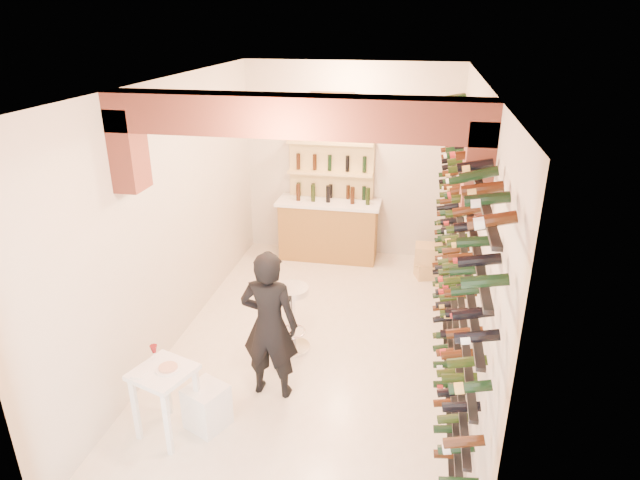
{
  "coord_description": "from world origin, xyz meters",
  "views": [
    {
      "loc": [
        1.14,
        -5.72,
        3.84
      ],
      "look_at": [
        0.0,
        0.3,
        1.3
      ],
      "focal_mm": 30.5,
      "sensor_mm": 36.0,
      "label": 1
    }
  ],
  "objects_px": {
    "chrome_barstool": "(292,314)",
    "tasting_table": "(164,382)",
    "white_stool": "(207,407)",
    "wine_rack": "(451,239)",
    "crate_lower": "(429,270)",
    "back_counter": "(328,228)",
    "person": "(269,325)"
  },
  "relations": [
    {
      "from": "back_counter",
      "to": "chrome_barstool",
      "type": "bearing_deg",
      "value": -89.25
    },
    {
      "from": "person",
      "to": "crate_lower",
      "type": "height_order",
      "value": "person"
    },
    {
      "from": "chrome_barstool",
      "to": "tasting_table",
      "type": "bearing_deg",
      "value": -117.23
    },
    {
      "from": "tasting_table",
      "to": "white_stool",
      "type": "distance_m",
      "value": 0.54
    },
    {
      "from": "wine_rack",
      "to": "back_counter",
      "type": "xyz_separation_m",
      "value": [
        -1.83,
        2.65,
        -1.02
      ]
    },
    {
      "from": "white_stool",
      "to": "chrome_barstool",
      "type": "height_order",
      "value": "chrome_barstool"
    },
    {
      "from": "back_counter",
      "to": "wine_rack",
      "type": "bearing_deg",
      "value": -55.34
    },
    {
      "from": "white_stool",
      "to": "chrome_barstool",
      "type": "xyz_separation_m",
      "value": [
        0.52,
        1.49,
        0.27
      ]
    },
    {
      "from": "tasting_table",
      "to": "white_stool",
      "type": "bearing_deg",
      "value": 45.93
    },
    {
      "from": "tasting_table",
      "to": "chrome_barstool",
      "type": "height_order",
      "value": "tasting_table"
    },
    {
      "from": "wine_rack",
      "to": "tasting_table",
      "type": "xyz_separation_m",
      "value": [
        -2.65,
        -1.81,
        -0.94
      ]
    },
    {
      "from": "back_counter",
      "to": "tasting_table",
      "type": "height_order",
      "value": "back_counter"
    },
    {
      "from": "white_stool",
      "to": "wine_rack",
      "type": "bearing_deg",
      "value": 35.28
    },
    {
      "from": "tasting_table",
      "to": "person",
      "type": "relative_size",
      "value": 0.54
    },
    {
      "from": "person",
      "to": "chrome_barstool",
      "type": "bearing_deg",
      "value": -89.82
    },
    {
      "from": "tasting_table",
      "to": "chrome_barstool",
      "type": "xyz_separation_m",
      "value": [
        0.85,
        1.66,
        -0.12
      ]
    },
    {
      "from": "tasting_table",
      "to": "crate_lower",
      "type": "xyz_separation_m",
      "value": [
        2.52,
        4.01,
        -0.48
      ]
    },
    {
      "from": "back_counter",
      "to": "white_stool",
      "type": "distance_m",
      "value": 4.32
    },
    {
      "from": "wine_rack",
      "to": "person",
      "type": "height_order",
      "value": "wine_rack"
    },
    {
      "from": "back_counter",
      "to": "chrome_barstool",
      "type": "distance_m",
      "value": 2.8
    },
    {
      "from": "white_stool",
      "to": "crate_lower",
      "type": "distance_m",
      "value": 4.42
    },
    {
      "from": "white_stool",
      "to": "tasting_table",
      "type": "bearing_deg",
      "value": -153.07
    },
    {
      "from": "back_counter",
      "to": "person",
      "type": "distance_m",
      "value": 3.66
    },
    {
      "from": "white_stool",
      "to": "chrome_barstool",
      "type": "bearing_deg",
      "value": 70.73
    },
    {
      "from": "tasting_table",
      "to": "crate_lower",
      "type": "relative_size",
      "value": 2.1
    },
    {
      "from": "back_counter",
      "to": "chrome_barstool",
      "type": "relative_size",
      "value": 1.99
    },
    {
      "from": "wine_rack",
      "to": "crate_lower",
      "type": "bearing_deg",
      "value": 93.41
    },
    {
      "from": "wine_rack",
      "to": "white_stool",
      "type": "relative_size",
      "value": 12.62
    },
    {
      "from": "tasting_table",
      "to": "back_counter",
      "type": "bearing_deg",
      "value": 98.6
    },
    {
      "from": "wine_rack",
      "to": "crate_lower",
      "type": "height_order",
      "value": "wine_rack"
    },
    {
      "from": "white_stool",
      "to": "crate_lower",
      "type": "bearing_deg",
      "value": 60.36
    },
    {
      "from": "wine_rack",
      "to": "person",
      "type": "bearing_deg",
      "value": -151.23
    }
  ]
}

